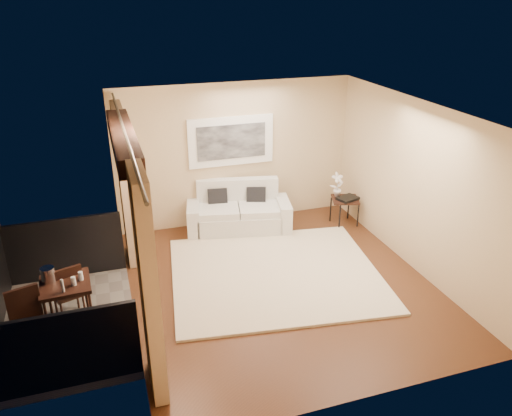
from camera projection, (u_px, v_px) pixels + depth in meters
floor at (281, 284)px, 7.76m from camera, size 5.00×5.00×0.00m
room_shell at (123, 139)px, 6.14m from camera, size 5.00×6.40×5.00m
balcony at (53, 314)px, 6.76m from camera, size 1.81×2.60×1.17m
curtains at (134, 225)px, 6.63m from camera, size 0.16×4.80×2.64m
artwork at (231, 141)px, 9.22m from camera, size 1.62×0.07×0.92m
rug at (275, 274)px, 8.00m from camera, size 3.61×3.25×0.04m
sofa at (239, 213)px, 9.43m from camera, size 2.04×1.20×0.92m
side_table at (345, 201)px, 9.56m from camera, size 0.62×0.62×0.53m
tray at (348, 198)px, 9.47m from camera, size 0.45×0.39×0.05m
orchid at (337, 185)px, 9.53m from camera, size 0.27×0.20×0.48m
bistro_table at (66, 288)px, 6.47m from camera, size 0.66×0.66×0.74m
balcony_chair_far at (69, 289)px, 6.73m from camera, size 0.47×0.48×0.87m
balcony_chair_near at (28, 318)px, 6.11m from camera, size 0.49×0.50×0.91m
ice_bucket at (48, 275)px, 6.43m from camera, size 0.18×0.18×0.20m
candle at (72, 273)px, 6.60m from camera, size 0.06×0.06×0.07m
vase at (62, 286)px, 6.21m from camera, size 0.04×0.04×0.18m
glass_a at (73, 281)px, 6.36m from camera, size 0.06×0.06×0.12m
glass_b at (81, 276)px, 6.48m from camera, size 0.06×0.06×0.12m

